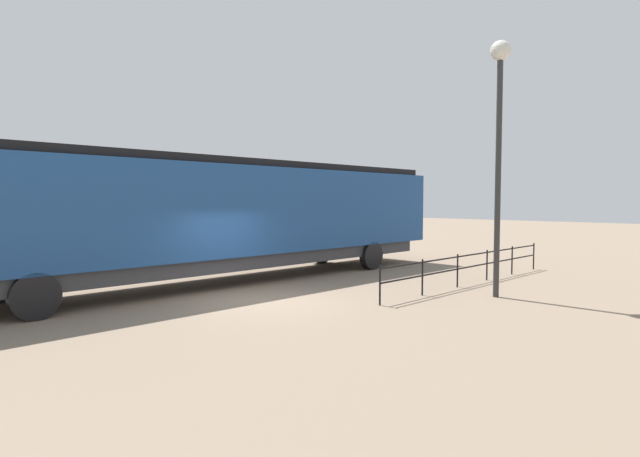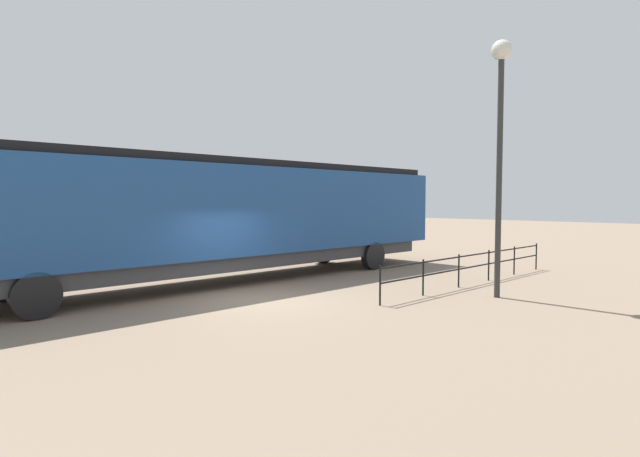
# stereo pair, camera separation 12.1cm
# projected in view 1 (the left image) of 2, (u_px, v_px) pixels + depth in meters

# --- Properties ---
(ground_plane) EXTENTS (120.00, 120.00, 0.00)m
(ground_plane) POSITION_uv_depth(u_px,v_px,m) (258.00, 301.00, 13.63)
(ground_plane) COLOR #84705B
(locomotive) EXTENTS (3.12, 18.78, 4.05)m
(locomotive) POSITION_uv_depth(u_px,v_px,m) (238.00, 214.00, 16.97)
(locomotive) COLOR navy
(locomotive) RESTS_ON ground_plane
(lamp_post) EXTENTS (0.56, 0.56, 7.12)m
(lamp_post) POSITION_uv_depth(u_px,v_px,m) (499.00, 115.00, 13.90)
(lamp_post) COLOR #2D2D2D
(lamp_post) RESTS_ON ground_plane
(platform_fence) EXTENTS (0.05, 9.80, 1.04)m
(platform_fence) POSITION_uv_depth(u_px,v_px,m) (473.00, 263.00, 16.44)
(platform_fence) COLOR black
(platform_fence) RESTS_ON ground_plane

